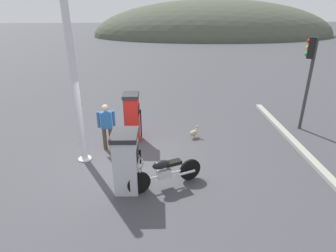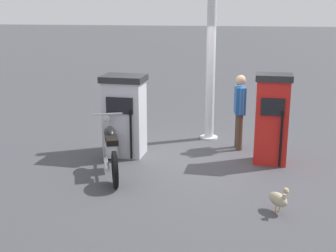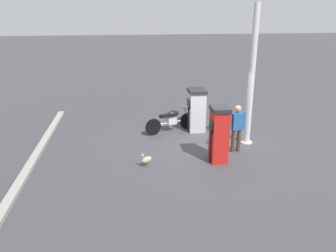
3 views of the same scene
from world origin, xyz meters
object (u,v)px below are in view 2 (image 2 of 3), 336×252
fuel_pump_near (125,115)px  attendant_person (240,108)px  motorcycle_near_pump (111,147)px  wandering_duck (279,199)px  fuel_pump_far (272,119)px  canopy_support_pole (211,38)px

fuel_pump_near → attendant_person: fuel_pump_near is taller
motorcycle_near_pump → wandering_duck: motorcycle_near_pump is taller
fuel_pump_near → wandering_duck: 3.67m
attendant_person → wandering_duck: attendant_person is taller
motorcycle_near_pump → attendant_person: attendant_person is taller
fuel_pump_near → motorcycle_near_pump: size_ratio=0.81×
fuel_pump_far → motorcycle_near_pump: 3.04m
motorcycle_near_pump → attendant_person: bearing=128.0°
motorcycle_near_pump → canopy_support_pole: bearing=146.9°
attendant_person → motorcycle_near_pump: bearing=-52.0°
fuel_pump_far → wandering_duck: (2.19, 0.03, -0.66)m
wandering_duck → canopy_support_pole: size_ratio=0.09×
attendant_person → wandering_duck: 3.11m
fuel_pump_far → attendant_person: fuel_pump_far is taller
canopy_support_pole → attendant_person: bearing=45.9°
fuel_pump_far → motorcycle_near_pump: bearing=-71.3°
motorcycle_near_pump → wandering_duck: size_ratio=4.53×
fuel_pump_far → motorcycle_near_pump: (0.97, -2.85, -0.41)m
motorcycle_near_pump → wandering_duck: (1.22, 2.88, -0.25)m
fuel_pump_far → canopy_support_pole: bearing=-138.2°
fuel_pump_near → canopy_support_pole: bearing=132.5°
canopy_support_pole → wandering_duck: bearing=20.0°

